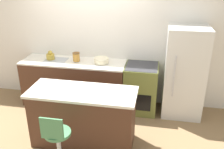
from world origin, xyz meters
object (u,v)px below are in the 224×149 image
(refrigerator, at_px, (184,73))
(mixing_bowl, at_px, (101,60))
(oven_range, at_px, (141,88))
(stool_chair, at_px, (58,143))
(kettle, at_px, (50,56))

(refrigerator, distance_m, mixing_bowl, 1.59)
(oven_range, height_order, refrigerator, refrigerator)
(stool_chair, xyz_separation_m, kettle, (-0.88, 1.91, 0.55))
(refrigerator, xyz_separation_m, stool_chair, (-1.77, -1.90, -0.39))
(kettle, distance_m, mixing_bowl, 1.06)
(refrigerator, bearing_deg, mixing_bowl, 179.50)
(oven_range, height_order, stool_chair, stool_chair)
(kettle, bearing_deg, refrigerator, -0.30)
(oven_range, relative_size, refrigerator, 0.55)
(oven_range, height_order, mixing_bowl, mixing_bowl)
(kettle, bearing_deg, mixing_bowl, 0.00)
(oven_range, xyz_separation_m, mixing_bowl, (-0.80, 0.02, 0.52))
(stool_chair, bearing_deg, kettle, 114.77)
(refrigerator, relative_size, mixing_bowl, 6.04)
(oven_range, bearing_deg, refrigerator, 0.65)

